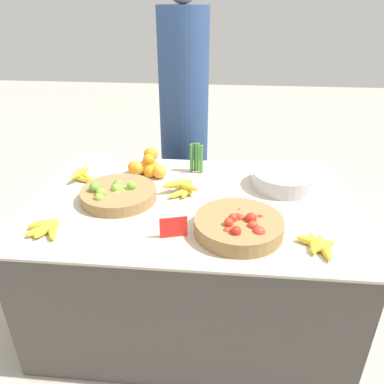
{
  "coord_description": "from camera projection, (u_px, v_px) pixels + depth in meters",
  "views": [
    {
      "loc": [
        0.15,
        -1.54,
        1.56
      ],
      "look_at": [
        0.0,
        0.0,
        0.75
      ],
      "focal_mm": 35.0,
      "sensor_mm": 36.0,
      "label": 1
    }
  ],
  "objects": [
    {
      "name": "banana_bunch_front_center",
      "position": [
        183.0,
        188.0,
        1.83
      ],
      "size": [
        0.19,
        0.16,
        0.06
      ],
      "color": "yellow",
      "rests_on": "market_table"
    },
    {
      "name": "lime_bowl",
      "position": [
        118.0,
        194.0,
        1.77
      ],
      "size": [
        0.36,
        0.36,
        0.1
      ],
      "color": "olive",
      "rests_on": "market_table"
    },
    {
      "name": "metal_bowl",
      "position": [
        284.0,
        179.0,
        1.89
      ],
      "size": [
        0.32,
        0.32,
        0.08
      ],
      "color": "#B7B7BF",
      "rests_on": "market_table"
    },
    {
      "name": "banana_bunch_front_right",
      "position": [
        46.0,
        228.0,
        1.54
      ],
      "size": [
        0.16,
        0.16,
        0.04
      ],
      "color": "yellow",
      "rests_on": "market_table"
    },
    {
      "name": "vendor_person",
      "position": [
        184.0,
        127.0,
        2.49
      ],
      "size": [
        0.32,
        0.32,
        1.69
      ],
      "color": "navy",
      "rests_on": "ground_plane"
    },
    {
      "name": "orange_pile",
      "position": [
        148.0,
        166.0,
        2.02
      ],
      "size": [
        0.22,
        0.18,
        0.13
      ],
      "color": "orange",
      "rests_on": "market_table"
    },
    {
      "name": "tomato_basket",
      "position": [
        239.0,
        225.0,
        1.52
      ],
      "size": [
        0.36,
        0.36,
        0.1
      ],
      "color": "olive",
      "rests_on": "market_table"
    },
    {
      "name": "banana_bunch_back_center",
      "position": [
        319.0,
        245.0,
        1.43
      ],
      "size": [
        0.16,
        0.18,
        0.03
      ],
      "color": "yellow",
      "rests_on": "market_table"
    },
    {
      "name": "price_sign",
      "position": [
        174.0,
        227.0,
        1.49
      ],
      "size": [
        0.11,
        0.04,
        0.09
      ],
      "rotation": [
        0.0,
        0.0,
        0.28
      ],
      "color": "red",
      "rests_on": "market_table"
    },
    {
      "name": "banana_bunch_middle_left",
      "position": [
        83.0,
        176.0,
        1.96
      ],
      "size": [
        0.19,
        0.15,
        0.06
      ],
      "color": "yellow",
      "rests_on": "market_table"
    },
    {
      "name": "market_table",
      "position": [
        192.0,
        260.0,
        1.93
      ],
      "size": [
        1.54,
        1.0,
        0.7
      ],
      "color": "#4C4742",
      "rests_on": "ground_plane"
    },
    {
      "name": "veg_bundle",
      "position": [
        197.0,
        158.0,
        2.04
      ],
      "size": [
        0.07,
        0.05,
        0.16
      ],
      "color": "#428438",
      "rests_on": "market_table"
    },
    {
      "name": "ground_plane",
      "position": [
        192.0,
        310.0,
        2.09
      ],
      "size": [
        12.0,
        12.0,
        0.0
      ],
      "primitive_type": "plane",
      "color": "#ADA599"
    }
  ]
}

